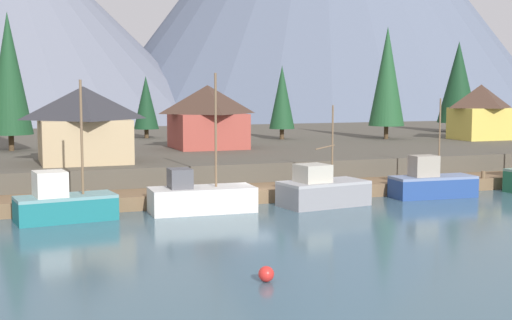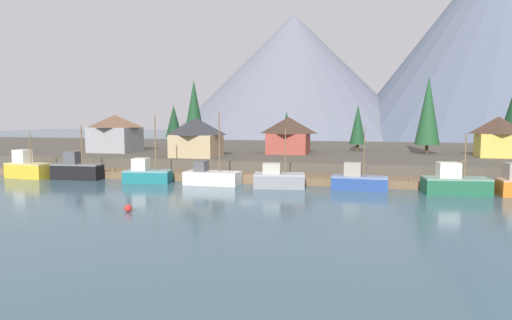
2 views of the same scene
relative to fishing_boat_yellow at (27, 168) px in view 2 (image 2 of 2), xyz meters
name	(u,v)px [view 2 (image 2 of 2)]	position (x,y,z in m)	size (l,w,h in m)	color
ground_plane	(278,170)	(32.47, 21.81, -1.91)	(400.00, 400.00, 1.00)	#3D5B6B
dock	(253,178)	(32.47, 3.80, -0.91)	(80.00, 4.00, 1.60)	brown
shoreline_bank	(289,154)	(32.47, 33.81, -0.16)	(400.00, 56.00, 2.50)	#4C473D
mountain_west_peak	(294,76)	(16.51, 142.72, 24.83)	(107.50, 107.50, 52.49)	slate
fishing_boat_yellow	(27,168)	(0.00, 0.00, 0.00)	(6.89, 3.39, 6.54)	gold
fishing_boat_black	(77,170)	(7.77, 0.38, -0.07)	(7.10, 2.61, 7.57)	black
fishing_boat_teal	(147,174)	(18.69, -0.07, -0.25)	(6.48, 3.42, 8.97)	#196B70
fishing_boat_white	(211,177)	(27.77, 0.09, -0.40)	(7.18, 3.15, 9.45)	silver
fishing_boat_grey	(278,179)	(36.67, -0.43, -0.30)	(6.63, 4.09, 7.21)	gray
fishing_boat_blue	(359,181)	(46.37, 0.32, -0.32)	(6.68, 2.75, 7.64)	navy
fishing_boat_green	(455,183)	(57.01, -0.39, -0.16)	(7.43, 4.02, 6.90)	#1E5B3D
house_tan	(196,137)	(21.39, 11.56, 4.19)	(7.16, 6.97, 6.06)	tan
house_grey	(115,133)	(3.88, 17.32, 4.45)	(7.84, 7.30, 6.58)	gray
house_yellow	(498,136)	(67.03, 21.55, 4.32)	(6.19, 5.05, 6.30)	gold
house_red	(288,135)	(34.38, 21.07, 4.26)	(7.01, 6.90, 6.20)	#9E4238
conifer_near_left	(194,111)	(16.07, 24.47, 8.35)	(4.14, 4.14, 12.99)	#4C3823
conifer_near_right	(174,121)	(6.39, 37.19, 6.34)	(3.60, 3.60, 8.75)	#4C3823
conifer_mid_right	(287,127)	(31.38, 36.83, 5.26)	(2.93, 2.93, 7.30)	#4C3823
conifer_back_left	(358,124)	(45.74, 29.66, 5.93)	(2.93, 2.93, 8.49)	#4C3823
conifer_back_right	(428,111)	(57.26, 25.89, 8.31)	(4.10, 4.10, 12.92)	#4C3823
channel_buoy	(128,208)	(25.81, -17.75, -1.06)	(0.70, 0.70, 0.70)	red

